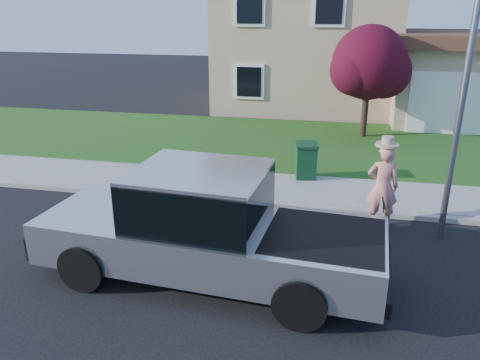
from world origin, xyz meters
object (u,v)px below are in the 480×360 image
object	(u,v)px
pickup_truck	(208,229)
trash_bin	(306,160)
street_lamp	(465,90)
ornamental_tree	(370,66)
woman	(383,185)

from	to	relation	value
pickup_truck	trash_bin	xyz separation A→B (m)	(1.35, 5.26, -0.31)
street_lamp	trash_bin	bearing A→B (deg)	129.71
ornamental_tree	trash_bin	world-z (taller)	ornamental_tree
pickup_truck	woman	distance (m)	4.21
pickup_truck	ornamental_tree	distance (m)	10.97
ornamental_tree	street_lamp	world-z (taller)	street_lamp
ornamental_tree	street_lamp	size ratio (longest dim) A/B	0.72
woman	pickup_truck	bearing A→B (deg)	41.17
woman	street_lamp	xyz separation A→B (m)	(1.24, -0.42, 2.15)
ornamental_tree	street_lamp	xyz separation A→B (m)	(1.25, -8.02, 0.49)
pickup_truck	ornamental_tree	size ratio (longest dim) A/B	1.59
pickup_truck	trash_bin	size ratio (longest dim) A/B	6.54
pickup_truck	ornamental_tree	world-z (taller)	ornamental_tree
pickup_truck	street_lamp	xyz separation A→B (m)	(4.40, 2.36, 2.18)
woman	street_lamp	world-z (taller)	street_lamp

